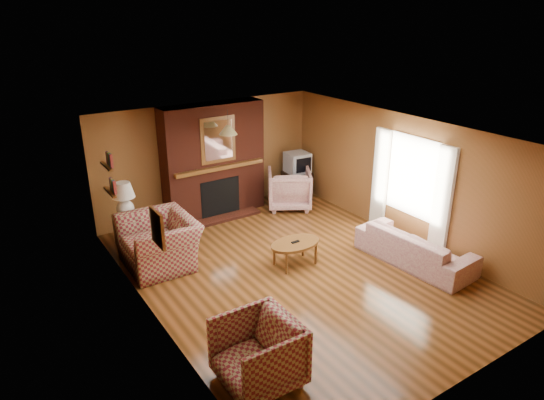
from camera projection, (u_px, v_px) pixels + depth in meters
floor at (296, 270)px, 8.32m from camera, size 6.50×6.50×0.00m
ceiling at (299, 134)px, 7.43m from camera, size 6.50×6.50×0.00m
wall_back at (208, 158)px, 10.40m from camera, size 6.50×0.00×6.50m
wall_front at (471, 299)px, 5.36m from camera, size 6.50×0.00×6.50m
wall_left at (149, 244)px, 6.60m from camera, size 0.00×6.50×6.50m
wall_right at (404, 178)px, 9.16m from camera, size 0.00×6.50×6.50m
fireplace at (214, 161)px, 10.20m from camera, size 2.20×0.82×2.40m
window_right at (410, 185)px, 9.00m from camera, size 0.10×1.85×2.00m
bookshelf at (109, 174)px, 7.93m from camera, size 0.09×0.55×0.71m
botanical_print at (158, 228)px, 6.26m from camera, size 0.05×0.40×0.50m
pendant_light at (228, 130)px, 9.37m from camera, size 0.36×0.36×0.48m
plaid_loveseat at (160, 242)px, 8.37m from camera, size 1.17×1.34×0.86m
plaid_armchair at (258, 353)px, 5.69m from camera, size 0.94×0.91×0.84m
floral_sofa at (415, 247)px, 8.47m from camera, size 0.98×2.15×0.61m
floral_armchair at (289, 189)px, 10.81m from camera, size 1.29×1.30×0.87m
coffee_table at (295, 245)px, 8.38m from camera, size 0.93×0.58×0.45m
side_table at (128, 232)px, 9.04m from camera, size 0.51×0.51×0.62m
table_lamp at (124, 198)px, 8.79m from camera, size 0.40×0.40×0.67m
tv_stand at (297, 184)px, 11.43m from camera, size 0.58×0.53×0.63m
crt_tv at (297, 162)px, 11.22m from camera, size 0.54×0.54×0.46m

